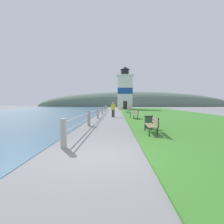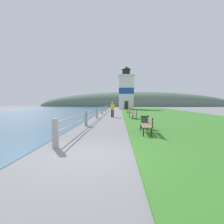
% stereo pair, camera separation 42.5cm
% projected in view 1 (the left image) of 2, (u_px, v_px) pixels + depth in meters
% --- Properties ---
extents(ground_plane, '(160.00, 160.00, 0.00)m').
position_uv_depth(ground_plane, '(98.00, 156.00, 5.41)').
color(ground_plane, slate).
extents(grass_verge, '(12.00, 55.01, 0.06)m').
position_uv_depth(grass_verge, '(167.00, 115.00, 23.54)').
color(grass_verge, '#387528').
rests_on(grass_verge, ground_plane).
extents(water_strip, '(24.00, 88.02, 0.01)m').
position_uv_depth(water_strip, '(11.00, 114.00, 24.04)').
color(water_strip, '#385B75').
rests_on(water_strip, ground_plane).
extents(seawall_railing, '(0.18, 30.35, 1.08)m').
position_uv_depth(seawall_railing, '(100.00, 111.00, 21.47)').
color(seawall_railing, '#A8A399').
rests_on(seawall_railing, ground_plane).
extents(park_bench_near, '(0.56, 1.81, 0.94)m').
position_uv_depth(park_bench_near, '(152.00, 124.00, 9.13)').
color(park_bench_near, '#846B51').
rests_on(park_bench_near, ground_plane).
extents(park_bench_midway, '(0.65, 2.03, 0.94)m').
position_uv_depth(park_bench_midway, '(135.00, 114.00, 17.59)').
color(park_bench_midway, '#846B51').
rests_on(park_bench_midway, ground_plane).
extents(park_bench_far, '(0.54, 1.81, 0.94)m').
position_uv_depth(park_bench_far, '(129.00, 110.00, 26.53)').
color(park_bench_far, '#846B51').
rests_on(park_bench_far, ground_plane).
extents(lighthouse, '(4.06, 4.06, 10.47)m').
position_uv_depth(lighthouse, '(125.00, 90.00, 43.00)').
color(lighthouse, white).
rests_on(lighthouse, ground_plane).
extents(person_strolling, '(0.47, 0.35, 1.72)m').
position_uv_depth(person_strolling, '(113.00, 109.00, 19.74)').
color(person_strolling, '#28282D').
rests_on(person_strolling, ground_plane).
extents(trash_bin, '(0.54, 0.54, 0.84)m').
position_uv_depth(trash_bin, '(149.00, 123.00, 10.83)').
color(trash_bin, '#2D5138').
rests_on(trash_bin, ground_plane).
extents(distant_hillside, '(80.00, 16.00, 12.00)m').
position_uv_depth(distant_hillside, '(134.00, 106.00, 71.79)').
color(distant_hillside, '#566B5B').
rests_on(distant_hillside, ground_plane).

